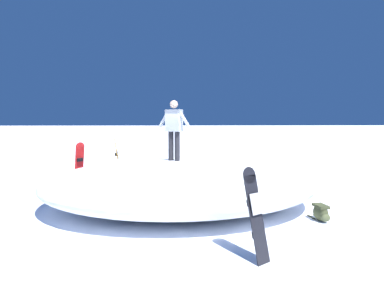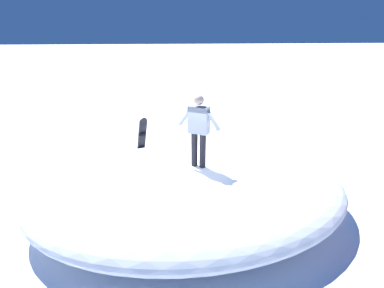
{
  "view_description": "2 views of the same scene",
  "coord_description": "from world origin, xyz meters",
  "px_view_note": "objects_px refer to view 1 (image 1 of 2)",
  "views": [
    {
      "loc": [
        -8.24,
        0.23,
        2.33
      ],
      "look_at": [
        -0.23,
        -0.19,
        1.69
      ],
      "focal_mm": 28.13,
      "sensor_mm": 36.0,
      "label": 1
    },
    {
      "loc": [
        5.82,
        -0.66,
        4.05
      ],
      "look_at": [
        0.05,
        0.12,
        1.85
      ],
      "focal_mm": 27.43,
      "sensor_mm": 36.0,
      "label": 2
    }
  ],
  "objects_px": {
    "snowboard_primary_upright": "(118,158)",
    "backpack_near": "(321,213)",
    "snowboard_tertiary_upright": "(79,164)",
    "snowboarder_standing": "(174,126)",
    "snowboard_secondary_upright": "(255,213)"
  },
  "relations": [
    {
      "from": "snowboard_secondary_upright",
      "to": "snowboard_tertiary_upright",
      "type": "height_order",
      "value": "snowboard_tertiary_upright"
    },
    {
      "from": "snowboarder_standing",
      "to": "backpack_near",
      "type": "relative_size",
      "value": 2.47
    },
    {
      "from": "backpack_near",
      "to": "snowboard_primary_upright",
      "type": "bearing_deg",
      "value": 47.38
    },
    {
      "from": "snowboarder_standing",
      "to": "snowboard_secondary_upright",
      "type": "height_order",
      "value": "snowboarder_standing"
    },
    {
      "from": "snowboarder_standing",
      "to": "snowboard_primary_upright",
      "type": "height_order",
      "value": "snowboarder_standing"
    },
    {
      "from": "snowboarder_standing",
      "to": "backpack_near",
      "type": "distance_m",
      "value": 4.19
    },
    {
      "from": "snowboard_primary_upright",
      "to": "snowboard_tertiary_upright",
      "type": "xyz_separation_m",
      "value": [
        -1.36,
        1.04,
        -0.01
      ]
    },
    {
      "from": "snowboarder_standing",
      "to": "snowboard_secondary_upright",
      "type": "bearing_deg",
      "value": -157.47
    },
    {
      "from": "snowboarder_standing",
      "to": "snowboard_tertiary_upright",
      "type": "distance_m",
      "value": 4.26
    },
    {
      "from": "snowboard_secondary_upright",
      "to": "snowboard_primary_upright",
      "type": "bearing_deg",
      "value": 27.25
    },
    {
      "from": "snowboard_primary_upright",
      "to": "backpack_near",
      "type": "distance_m",
      "value": 7.69
    },
    {
      "from": "snowboarder_standing",
      "to": "snowboard_tertiary_upright",
      "type": "bearing_deg",
      "value": 54.34
    },
    {
      "from": "snowboard_primary_upright",
      "to": "snowboard_tertiary_upright",
      "type": "distance_m",
      "value": 1.71
    },
    {
      "from": "snowboard_primary_upright",
      "to": "snowboard_secondary_upright",
      "type": "height_order",
      "value": "snowboard_primary_upright"
    },
    {
      "from": "snowboard_primary_upright",
      "to": "snowboard_tertiary_upright",
      "type": "relative_size",
      "value": 1.02
    }
  ]
}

